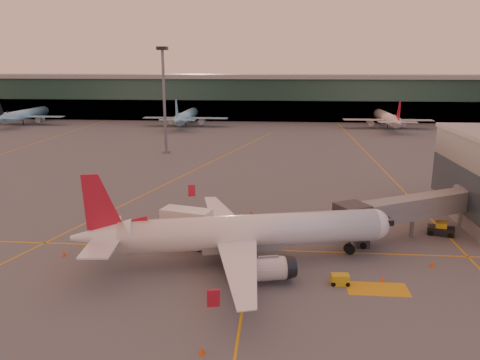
# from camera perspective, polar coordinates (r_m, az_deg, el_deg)

# --- Properties ---
(ground) EXTENTS (600.00, 600.00, 0.00)m
(ground) POSITION_cam_1_polar(r_m,az_deg,el_deg) (52.49, -4.47, -10.38)
(ground) COLOR #4C4F54
(ground) RESTS_ON ground
(taxi_markings) EXTENTS (100.12, 173.00, 0.01)m
(taxi_markings) POSITION_cam_1_polar(r_m,az_deg,el_deg) (95.40, -4.58, 0.84)
(taxi_markings) COLOR orange
(taxi_markings) RESTS_ON ground
(terminal) EXTENTS (400.00, 20.00, 17.60)m
(terminal) POSITION_cam_1_polar(r_m,az_deg,el_deg) (189.56, 2.39, 10.08)
(terminal) COLOR #19382D
(terminal) RESTS_ON ground
(mast_west_near) EXTENTS (2.40, 2.40, 25.60)m
(mast_west_near) POSITION_cam_1_polar(r_m,az_deg,el_deg) (116.76, -9.25, 10.49)
(mast_west_near) COLOR slate
(mast_west_near) RESTS_ON ground
(distant_aircraft_row) EXTENTS (290.00, 34.00, 13.00)m
(distant_aircraft_row) POSITION_cam_1_polar(r_m,az_deg,el_deg) (169.07, -5.17, 6.58)
(distant_aircraft_row) COLOR #87CAE3
(distant_aircraft_row) RESTS_ON ground
(main_airplane) EXTENTS (35.06, 31.91, 10.70)m
(main_airplane) POSITION_cam_1_polar(r_m,az_deg,el_deg) (51.82, 0.07, -6.51)
(main_airplane) COLOR white
(main_airplane) RESTS_ON ground
(jet_bridge) EXTENTS (21.66, 13.85, 5.47)m
(jet_bridge) POSITION_cam_1_polar(r_m,az_deg,el_deg) (64.22, 21.18, -3.19)
(jet_bridge) COLOR slate
(jet_bridge) RESTS_ON ground
(catering_truck) EXTENTS (6.45, 4.09, 4.64)m
(catering_truck) POSITION_cam_1_polar(r_m,az_deg,el_deg) (57.15, -6.45, -5.50)
(catering_truck) COLOR red
(catering_truck) RESTS_ON ground
(gpu_cart) EXTENTS (1.89, 1.19, 1.07)m
(gpu_cart) POSITION_cam_1_polar(r_m,az_deg,el_deg) (49.10, 12.09, -11.79)
(gpu_cart) COLOR gold
(gpu_cart) RESTS_ON ground
(pushback_tug) EXTENTS (3.66, 2.69, 1.68)m
(pushback_tug) POSITION_cam_1_polar(r_m,az_deg,el_deg) (66.35, 23.28, -5.59)
(pushback_tug) COLOR black
(pushback_tug) RESTS_ON ground
(cone_nose) EXTENTS (0.50, 0.50, 0.63)m
(cone_nose) POSITION_cam_1_polar(r_m,az_deg,el_deg) (56.05, 22.39, -9.48)
(cone_nose) COLOR #DB4A0B
(cone_nose) RESTS_ON ground
(cone_tail) EXTENTS (0.46, 0.46, 0.59)m
(cone_tail) POSITION_cam_1_polar(r_m,az_deg,el_deg) (58.42, -20.68, -8.38)
(cone_tail) COLOR #DB4A0B
(cone_tail) RESTS_ON ground
(cone_wing_right) EXTENTS (0.50, 0.50, 0.63)m
(cone_wing_right) POSITION_cam_1_polar(r_m,az_deg,el_deg) (38.17, -4.63, -20.00)
(cone_wing_right) COLOR #DB4A0B
(cone_wing_right) RESTS_ON ground
(cone_wing_left) EXTENTS (0.42, 0.42, 0.53)m
(cone_wing_left) POSITION_cam_1_polar(r_m,az_deg,el_deg) (69.28, 1.35, -3.98)
(cone_wing_left) COLOR #DB4A0B
(cone_wing_left) RESTS_ON ground
(cone_fwd) EXTENTS (0.44, 0.44, 0.55)m
(cone_fwd) POSITION_cam_1_polar(r_m,az_deg,el_deg) (50.92, 16.99, -11.46)
(cone_fwd) COLOR #DB4A0B
(cone_fwd) RESTS_ON ground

